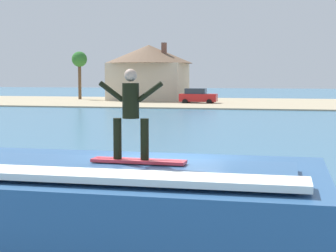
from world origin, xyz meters
TOP-DOWN VIEW (x-y plane):
  - ground_plane at (0.00, 0.00)m, footprint 260.00×260.00m
  - wave_crest at (-0.65, -1.26)m, footprint 8.17×4.67m
  - surfboard at (-0.14, -1.56)m, footprint 1.85×0.42m
  - surfer at (-0.28, -1.58)m, footprint 1.27×0.32m
  - shoreline_bank at (0.00, 53.51)m, footprint 120.00×24.17m
  - car_near_shore at (-7.56, 50.87)m, footprint 4.35×2.18m
  - house_with_chimney at (-15.23, 57.64)m, footprint 11.66×11.66m
  - tree_tall_bare at (-24.80, 57.19)m, footprint 2.07×2.07m

SIDE VIEW (x-z plane):
  - ground_plane at x=0.00m, z-range 0.00..0.00m
  - shoreline_bank at x=0.00m, z-range 0.00..0.14m
  - wave_crest at x=-0.65m, z-range -0.05..1.67m
  - car_near_shore at x=-7.56m, z-range 0.02..1.88m
  - surfboard at x=-0.14m, z-range 1.72..1.78m
  - surfer at x=-0.28m, z-range 1.88..3.61m
  - house_with_chimney at x=-15.23m, z-range 0.40..7.96m
  - tree_tall_bare at x=-24.80m, z-range 1.98..8.56m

